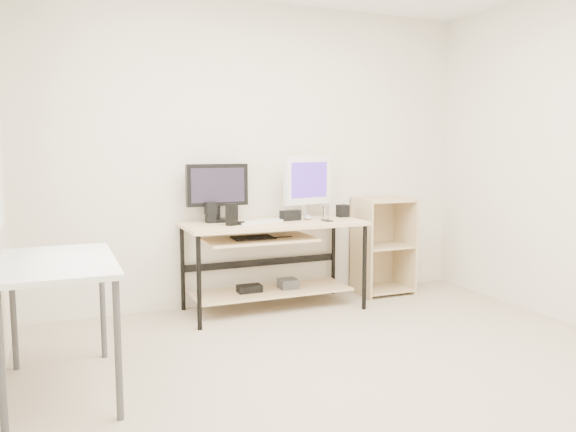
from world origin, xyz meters
The scene contains 16 objects.
room centered at (-0.14, 0.04, 1.32)m, with size 4.01×4.01×2.62m.
desk centered at (-0.03, 1.66, 0.54)m, with size 1.50×0.65×0.75m.
side_table centered at (-1.68, 0.60, 0.67)m, with size 0.60×1.00×0.75m.
shelf_unit centered at (1.15, 1.82, 0.45)m, with size 0.50×0.40×0.90m.
black_monitor centered at (-0.42, 1.86, 1.03)m, with size 0.53×0.22×0.48m.
white_imac centered at (0.39, 1.82, 1.07)m, with size 0.51×0.19×0.55m.
keyboard centered at (-0.10, 1.66, 0.76)m, with size 0.46×0.13×0.02m, color white.
mouse centered at (0.33, 1.68, 0.77)m, with size 0.07×0.11×0.04m, color silver.
center_speaker centered at (0.16, 1.68, 0.79)m, with size 0.17×0.08×0.09m, color black.
speaker_left centered at (-0.50, 1.80, 0.84)m, with size 0.09×0.09×0.17m.
speaker_right centered at (0.69, 1.74, 0.80)m, with size 0.09×0.09×0.11m, color black.
audio_controller centered at (-0.39, 1.58, 0.84)m, with size 0.09×0.05×0.17m, color black.
volume_puck centered at (-0.30, 1.60, 0.76)m, with size 0.07×0.07×0.03m, color black.
smartphone centered at (0.44, 1.53, 0.75)m, with size 0.06×0.11×0.01m, color black.
coaster centered at (0.46, 1.60, 0.75)m, with size 0.08×0.08×0.01m, color olive.
drinking_glass centered at (0.46, 1.60, 0.82)m, with size 0.06×0.06×0.12m, color white.
Camera 1 is at (-1.68, -2.66, 1.35)m, focal length 35.00 mm.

